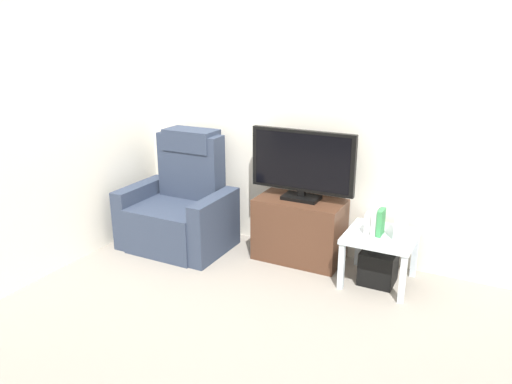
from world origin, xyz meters
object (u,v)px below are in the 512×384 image
(television, at_px, (302,163))
(book_leftmost, at_px, (369,223))
(subwoofer_box, at_px, (378,267))
(recliner_armchair, at_px, (181,207))
(book_rightmost, at_px, (381,222))
(side_table, at_px, (380,242))
(game_console, at_px, (401,222))
(book_middle, at_px, (375,221))
(tv_stand, at_px, (299,230))

(television, xyz_separation_m, book_leftmost, (0.64, -0.15, -0.37))
(television, distance_m, subwoofer_box, 1.06)
(subwoofer_box, distance_m, book_leftmost, 0.39)
(recliner_armchair, height_order, book_rightmost, recliner_armchair)
(side_table, xyz_separation_m, game_console, (0.14, 0.01, 0.19))
(book_leftmost, relative_size, book_middle, 0.78)
(book_rightmost, bearing_deg, book_middle, 180.00)
(tv_stand, xyz_separation_m, book_rightmost, (0.74, -0.13, 0.25))
(game_console, bearing_deg, book_middle, -171.30)
(book_middle, bearing_deg, side_table, 21.39)
(book_middle, bearing_deg, recliner_armchair, -177.77)
(television, relative_size, recliner_armchair, 0.86)
(television, distance_m, recliner_armchair, 1.26)
(television, relative_size, subwoofer_box, 3.37)
(television, bearing_deg, game_console, -7.80)
(book_rightmost, bearing_deg, game_console, 11.29)
(television, distance_m, book_rightmost, 0.83)
(side_table, bearing_deg, book_rightmost, -104.75)
(tv_stand, distance_m, recliner_armchair, 1.15)
(book_leftmost, height_order, book_middle, book_middle)
(recliner_armchair, distance_m, subwoofer_box, 1.89)
(book_leftmost, bearing_deg, television, 166.72)
(book_middle, xyz_separation_m, book_rightmost, (0.05, 0.00, -0.00))
(tv_stand, height_order, game_console, game_console)
(recliner_armchair, relative_size, book_rightmost, 5.07)
(recliner_armchair, relative_size, book_middle, 4.84)
(recliner_armchair, bearing_deg, television, 2.57)
(side_table, bearing_deg, subwoofer_box, 135.00)
(recliner_armchair, distance_m, book_leftmost, 1.78)
(television, height_order, game_console, television)
(recliner_armchair, xyz_separation_m, side_table, (1.87, 0.09, -0.01))
(book_middle, bearing_deg, book_rightmost, 0.00)
(television, height_order, recliner_armchair, television)
(tv_stand, xyz_separation_m, book_leftmost, (0.64, -0.13, 0.23))
(tv_stand, relative_size, subwoofer_box, 2.78)
(subwoofer_box, relative_size, game_console, 1.08)
(television, xyz_separation_m, book_middle, (0.69, -0.15, -0.35))
(tv_stand, xyz_separation_m, game_console, (0.89, -0.10, 0.27))
(subwoofer_box, xyz_separation_m, book_middle, (-0.05, -0.02, 0.40))
(recliner_armchair, height_order, side_table, recliner_armchair)
(side_table, xyz_separation_m, subwoofer_box, (-0.00, 0.00, -0.22))
(book_rightmost, bearing_deg, television, 168.38)
(subwoofer_box, height_order, book_middle, book_middle)
(television, height_order, side_table, television)
(tv_stand, height_order, television, television)
(television, relative_size, side_table, 1.72)
(recliner_armchair, xyz_separation_m, book_leftmost, (1.77, 0.07, 0.14))
(book_leftmost, bearing_deg, book_middle, 0.00)
(subwoofer_box, bearing_deg, book_rightmost, -104.75)
(recliner_armchair, bearing_deg, tv_stand, 1.65)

